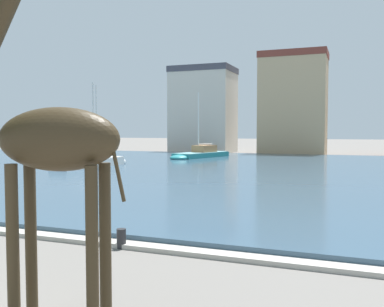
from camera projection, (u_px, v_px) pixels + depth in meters
harbor_water at (259, 171)px, 30.43m from camera, size 84.39×40.62×0.25m
quay_edge_coping at (95, 241)px, 11.26m from camera, size 84.39×0.50×0.12m
giraffe_statue at (48, 146)px, 6.34m from camera, size 3.09×1.05×5.42m
sailboat_green at (96, 154)px, 44.23m from camera, size 3.30×6.14×7.69m
sailboat_white at (95, 164)px, 32.46m from camera, size 2.18×7.83×6.63m
sailboat_teal at (198, 155)px, 43.23m from camera, size 4.28×8.33×6.85m
mooring_bollard at (121, 238)px, 10.79m from camera, size 0.24×0.24×0.50m
townhouse_tall_gabled at (203, 110)px, 57.77m from camera, size 8.21×6.29×11.54m
townhouse_narrow_midrow at (293, 104)px, 52.10m from camera, size 8.03×5.33×12.52m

